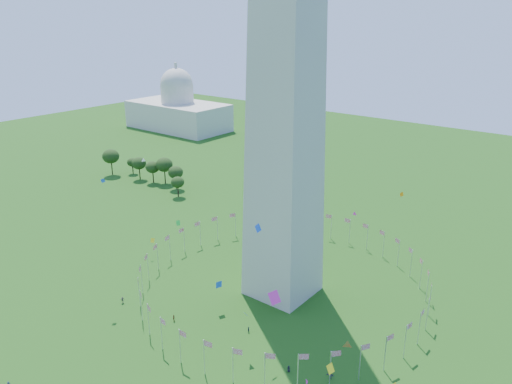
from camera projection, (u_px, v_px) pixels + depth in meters
flag_ring at (282, 277)px, 142.28m from camera, size 80.24×80.24×9.00m
capitol_building at (177, 95)px, 336.89m from camera, size 70.00×35.00×46.00m
kites_aloft at (255, 290)px, 107.95m from camera, size 115.38×76.63×37.28m
tree_line_west at (147, 171)px, 234.57m from camera, size 55.34×15.56×12.73m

